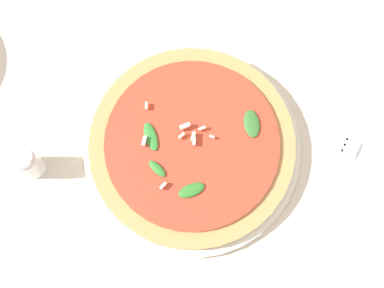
# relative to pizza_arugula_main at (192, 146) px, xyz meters

# --- Properties ---
(ground_plane) EXTENTS (6.00, 6.00, 0.00)m
(ground_plane) POSITION_rel_pizza_arugula_main_xyz_m (0.02, 0.02, -0.02)
(ground_plane) COLOR beige
(pizza_arugula_main) EXTENTS (0.30, 0.30, 0.05)m
(pizza_arugula_main) POSITION_rel_pizza_arugula_main_xyz_m (0.00, 0.00, 0.00)
(pizza_arugula_main) COLOR silver
(pizza_arugula_main) RESTS_ON ground_plane
(shaker_pepper) EXTENTS (0.03, 0.03, 0.07)m
(shaker_pepper) POSITION_rel_pizza_arugula_main_xyz_m (0.20, 0.10, 0.02)
(shaker_pepper) COLOR silver
(shaker_pepper) RESTS_ON ground_plane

